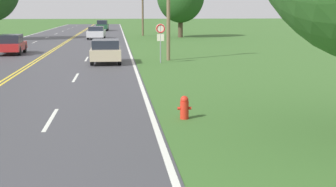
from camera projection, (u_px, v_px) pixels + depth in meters
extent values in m
cube|color=silver|center=(51.00, 119.00, 14.01)|extent=(0.12, 3.00, 0.00)
cube|color=silver|center=(76.00, 77.00, 22.82)|extent=(0.12, 3.00, 0.00)
cube|color=silver|center=(87.00, 59.00, 31.62)|extent=(0.12, 3.00, 0.00)
cube|color=silver|center=(93.00, 48.00, 40.43)|extent=(0.12, 3.00, 0.00)
cube|color=silver|center=(97.00, 42.00, 49.24)|extent=(0.12, 3.00, 0.00)
cube|color=silver|center=(100.00, 37.00, 58.05)|extent=(0.12, 3.00, 0.00)
cube|color=silver|center=(102.00, 34.00, 66.85)|extent=(0.12, 3.00, 0.00)
cube|color=silver|center=(103.00, 31.00, 75.66)|extent=(0.12, 3.00, 0.00)
cube|color=silver|center=(104.00, 29.00, 84.47)|extent=(0.12, 3.00, 0.00)
cube|color=silver|center=(105.00, 27.00, 93.28)|extent=(0.12, 3.00, 0.00)
cube|color=silver|center=(106.00, 26.00, 102.08)|extent=(0.12, 3.00, 0.00)
cube|color=silver|center=(17.00, 49.00, 39.73)|extent=(0.12, 3.00, 0.00)
cube|color=silver|center=(35.00, 42.00, 48.54)|extent=(0.12, 3.00, 0.00)
cube|color=silver|center=(47.00, 37.00, 57.35)|extent=(0.12, 3.00, 0.00)
cube|color=silver|center=(56.00, 34.00, 66.15)|extent=(0.12, 3.00, 0.00)
cube|color=silver|center=(63.00, 31.00, 74.96)|extent=(0.12, 3.00, 0.00)
cube|color=silver|center=(68.00, 29.00, 83.77)|extent=(0.12, 3.00, 0.00)
cube|color=silver|center=(73.00, 27.00, 92.58)|extent=(0.12, 3.00, 0.00)
cube|color=silver|center=(77.00, 26.00, 101.38)|extent=(0.12, 3.00, 0.00)
cylinder|color=red|center=(184.00, 110.00, 14.10)|extent=(0.26, 0.26, 0.53)
sphere|color=red|center=(184.00, 100.00, 14.04)|extent=(0.25, 0.25, 0.25)
cylinder|color=red|center=(190.00, 108.00, 14.11)|extent=(0.08, 0.09, 0.09)
cylinder|color=red|center=(179.00, 108.00, 14.07)|extent=(0.08, 0.09, 0.09)
cylinder|color=gray|center=(161.00, 44.00, 29.07)|extent=(0.07, 0.07, 2.39)
cylinder|color=silver|center=(161.00, 29.00, 28.89)|extent=(0.60, 0.02, 0.60)
torus|color=red|center=(161.00, 29.00, 28.88)|extent=(0.55, 0.07, 0.55)
cube|color=silver|center=(161.00, 37.00, 28.98)|extent=(0.44, 0.02, 0.44)
cylinder|color=brown|center=(168.00, 4.00, 30.25)|extent=(0.24, 0.24, 7.37)
cylinder|color=brown|center=(143.00, 7.00, 60.73)|extent=(0.24, 0.24, 7.46)
cylinder|color=#473828|center=(180.00, 26.00, 57.48)|extent=(0.58, 0.58, 2.66)
cylinder|color=black|center=(119.00, 60.00, 28.05)|extent=(0.20, 0.65, 0.65)
cylinder|color=black|center=(92.00, 60.00, 27.86)|extent=(0.20, 0.65, 0.65)
cylinder|color=black|center=(119.00, 56.00, 30.31)|extent=(0.20, 0.65, 0.65)
cylinder|color=black|center=(93.00, 56.00, 30.12)|extent=(0.20, 0.65, 0.65)
cube|color=#C1B28E|center=(106.00, 53.00, 29.03)|extent=(1.86, 3.73, 0.65)
cube|color=#1E232D|center=(106.00, 44.00, 28.93)|extent=(1.64, 2.62, 0.52)
cylinder|color=black|center=(4.00, 48.00, 36.33)|extent=(0.22, 0.70, 0.69)
cylinder|color=black|center=(25.00, 48.00, 36.54)|extent=(0.22, 0.70, 0.69)
cylinder|color=black|center=(19.00, 51.00, 34.06)|extent=(0.22, 0.70, 0.69)
cube|color=#A81E1E|center=(11.00, 46.00, 35.15)|extent=(1.84, 4.16, 0.56)
cube|color=#1E232D|center=(10.00, 39.00, 34.89)|extent=(1.58, 2.30, 0.61)
cylinder|color=black|center=(103.00, 37.00, 53.00)|extent=(0.22, 0.64, 0.63)
cylinder|color=black|center=(88.00, 37.00, 52.87)|extent=(0.22, 0.64, 0.63)
cylinder|color=black|center=(104.00, 36.00, 55.95)|extent=(0.22, 0.64, 0.63)
cylinder|color=black|center=(90.00, 36.00, 55.82)|extent=(0.22, 0.64, 0.63)
cube|color=silver|center=(96.00, 34.00, 54.36)|extent=(2.04, 4.91, 0.68)
cube|color=#1E232D|center=(96.00, 28.00, 54.45)|extent=(1.75, 2.72, 0.49)
cylinder|color=black|center=(107.00, 29.00, 75.79)|extent=(0.23, 0.75, 0.74)
cylinder|color=black|center=(97.00, 29.00, 75.68)|extent=(0.23, 0.75, 0.74)
cylinder|color=black|center=(108.00, 28.00, 78.33)|extent=(0.23, 0.75, 0.74)
cylinder|color=black|center=(98.00, 28.00, 78.21)|extent=(0.23, 0.75, 0.74)
cube|color=#1E472D|center=(103.00, 26.00, 76.95)|extent=(1.97, 4.23, 0.73)
cube|color=#1E232D|center=(102.00, 22.00, 76.82)|extent=(1.71, 2.98, 0.66)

